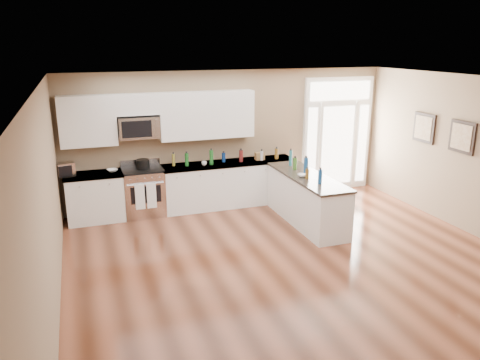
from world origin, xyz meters
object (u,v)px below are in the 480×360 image
object	(u,v)px
kitchen_range	(144,192)
stockpot	(143,164)
peninsula_cabinet	(306,201)
toaster_oven	(66,169)

from	to	relation	value
kitchen_range	stockpot	bearing A→B (deg)	52.39
peninsula_cabinet	kitchen_range	world-z (taller)	kitchen_range
peninsula_cabinet	stockpot	size ratio (longest dim) A/B	8.94
peninsula_cabinet	kitchen_range	size ratio (longest dim) A/B	2.15
kitchen_range	toaster_oven	xyz separation A→B (m)	(-1.41, -0.01, 0.59)
kitchen_range	stockpot	world-z (taller)	stockpot
peninsula_cabinet	stockpot	bearing A→B (deg)	152.59
toaster_oven	peninsula_cabinet	bearing A→B (deg)	-31.59
stockpot	toaster_oven	xyz separation A→B (m)	(-1.43, -0.04, 0.02)
peninsula_cabinet	toaster_oven	distance (m)	4.55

